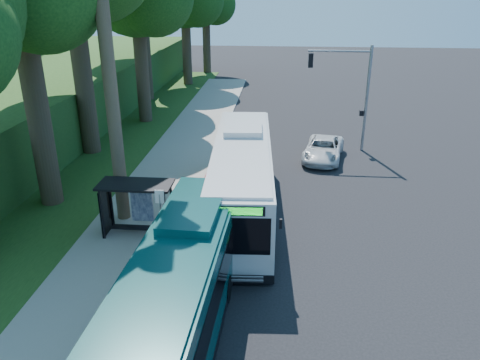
# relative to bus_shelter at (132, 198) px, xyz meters

# --- Properties ---
(ground) EXTENTS (140.00, 140.00, 0.00)m
(ground) POSITION_rel_bus_shelter_xyz_m (7.26, 2.86, -1.81)
(ground) COLOR black
(ground) RESTS_ON ground
(sidewalk) EXTENTS (4.50, 70.00, 0.12)m
(sidewalk) POSITION_rel_bus_shelter_xyz_m (-0.04, 2.86, -1.75)
(sidewalk) COLOR gray
(sidewalk) RESTS_ON ground
(red_curb) EXTENTS (0.25, 30.00, 0.13)m
(red_curb) POSITION_rel_bus_shelter_xyz_m (2.26, -1.14, -1.74)
(red_curb) COLOR maroon
(red_curb) RESTS_ON ground
(grass_verge) EXTENTS (8.00, 70.00, 0.06)m
(grass_verge) POSITION_rel_bus_shelter_xyz_m (-5.74, 7.86, -1.78)
(grass_verge) COLOR #234719
(grass_verge) RESTS_ON ground
(bus_shelter) EXTENTS (3.20, 1.51, 2.55)m
(bus_shelter) POSITION_rel_bus_shelter_xyz_m (0.00, 0.00, 0.00)
(bus_shelter) COLOR black
(bus_shelter) RESTS_ON ground
(stop_sign_pole) EXTENTS (0.35, 0.06, 3.17)m
(stop_sign_pole) POSITION_rel_bus_shelter_xyz_m (1.86, -2.14, 0.28)
(stop_sign_pole) COLOR gray
(stop_sign_pole) RESTS_ON ground
(traffic_signal_pole) EXTENTS (4.10, 0.30, 7.00)m
(traffic_signal_pole) POSITION_rel_bus_shelter_xyz_m (11.04, 12.86, 2.62)
(traffic_signal_pole) COLOR gray
(traffic_signal_pole) RESTS_ON ground
(white_bus) EXTENTS (3.48, 12.98, 3.83)m
(white_bus) POSITION_rel_bus_shelter_xyz_m (4.65, 2.89, 0.06)
(white_bus) COLOR silver
(white_bus) RESTS_ON ground
(teal_bus) EXTENTS (2.93, 11.96, 3.54)m
(teal_bus) POSITION_rel_bus_shelter_xyz_m (3.48, -6.49, -0.08)
(teal_bus) COLOR #0A3B3A
(teal_bus) RESTS_ON ground
(pickup) EXTENTS (3.20, 5.33, 1.38)m
(pickup) POSITION_rel_bus_shelter_xyz_m (9.27, 10.79, -1.11)
(pickup) COLOR silver
(pickup) RESTS_ON ground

